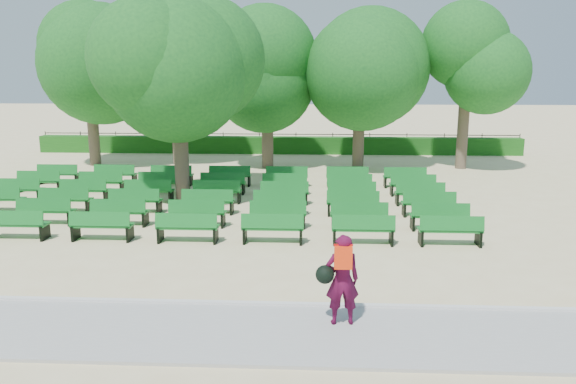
# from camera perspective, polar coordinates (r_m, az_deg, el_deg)

# --- Properties ---
(ground) EXTENTS (120.00, 120.00, 0.00)m
(ground) POSITION_cam_1_polar(r_m,az_deg,el_deg) (16.83, -4.37, -2.90)
(ground) COLOR beige
(paving) EXTENTS (30.00, 2.20, 0.06)m
(paving) POSITION_cam_1_polar(r_m,az_deg,el_deg) (9.96, -9.82, -13.83)
(paving) COLOR #A4A39F
(paving) RESTS_ON ground
(curb) EXTENTS (30.00, 0.12, 0.10)m
(curb) POSITION_cam_1_polar(r_m,az_deg,el_deg) (10.97, -8.51, -11.13)
(curb) COLOR silver
(curb) RESTS_ON ground
(hedge) EXTENTS (26.00, 0.70, 0.90)m
(hedge) POSITION_cam_1_polar(r_m,az_deg,el_deg) (30.45, -1.10, 4.79)
(hedge) COLOR #1A5A17
(hedge) RESTS_ON ground
(fence) EXTENTS (26.00, 0.10, 1.02)m
(fence) POSITION_cam_1_polar(r_m,az_deg,el_deg) (30.90, -1.05, 4.05)
(fence) COLOR black
(fence) RESTS_ON ground
(tree_line) EXTENTS (21.80, 6.80, 7.04)m
(tree_line) POSITION_cam_1_polar(r_m,az_deg,el_deg) (26.57, -1.69, 2.71)
(tree_line) COLOR #1A611E
(tree_line) RESTS_ON ground
(bench_array) EXTENTS (1.62, 0.55, 1.01)m
(bench_array) POSITION_cam_1_polar(r_m,az_deg,el_deg) (18.44, -7.61, -1.37)
(bench_array) COLOR #136E24
(bench_array) RESTS_ON ground
(tree_among) EXTENTS (4.74, 4.74, 6.32)m
(tree_among) POSITION_cam_1_polar(r_m,az_deg,el_deg) (18.96, -11.09, 11.35)
(tree_among) COLOR brown
(tree_among) RESTS_ON ground
(person) EXTENTS (0.77, 0.48, 1.61)m
(person) POSITION_cam_1_polar(r_m,az_deg,el_deg) (9.77, 5.39, -8.72)
(person) COLOR #470A27
(person) RESTS_ON ground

